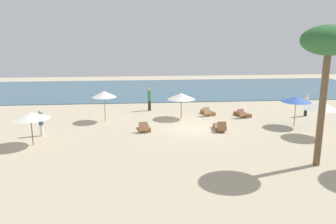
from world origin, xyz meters
name	(u,v)px	position (x,y,z in m)	size (l,w,h in m)	color
ground_plane	(195,128)	(0.00, 0.00, 0.00)	(60.00, 60.00, 0.00)	#BCAD8E
ocean_water	(171,89)	(0.00, 17.00, 0.03)	(48.00, 16.00, 0.06)	#3D6075
umbrella_0	(296,99)	(7.07, -0.06, 1.92)	(2.09, 2.09, 2.11)	brown
umbrella_1	(104,94)	(-6.39, 2.61, 2.04)	(1.79, 1.79, 2.27)	olive
umbrella_2	(181,96)	(-0.60, 2.98, 1.72)	(2.13, 2.13, 1.96)	brown
umbrella_3	(30,116)	(-10.11, -2.73, 1.78)	(2.19, 2.19, 1.98)	brown
umbrella_4	(320,105)	(7.46, -2.50, 2.01)	(2.23, 2.23, 2.26)	brown
lounger_0	(145,128)	(-3.51, -0.13, 0.17)	(0.80, 1.75, 0.69)	brown
lounger_1	(242,114)	(4.29, 3.05, 0.17)	(1.22, 1.76, 0.71)	brown
lounger_2	(208,112)	(1.69, 3.97, 0.18)	(1.08, 1.77, 0.71)	olive
lounger_3	(219,128)	(1.52, -0.60, 0.17)	(0.73, 1.72, 0.71)	brown
person_0	(306,105)	(9.33, 2.73, 0.89)	(0.40, 0.40, 1.73)	#26262D
person_1	(41,123)	(-10.10, -0.87, 0.86)	(0.36, 0.36, 1.68)	white
person_2	(149,99)	(-2.95, 5.88, 1.00)	(0.42, 0.42, 1.92)	#26262D
palm_0	(329,45)	(4.86, -7.21, 5.89)	(2.56, 2.56, 6.79)	brown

